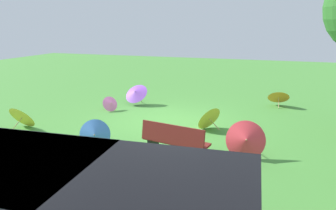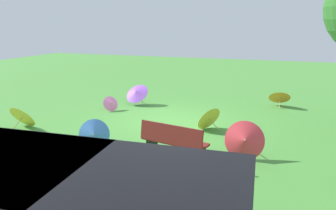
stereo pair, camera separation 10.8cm
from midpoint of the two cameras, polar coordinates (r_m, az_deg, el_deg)
ground at (r=10.58m, az=0.16°, el=-2.99°), size 40.00×40.00×0.00m
van_dark at (r=4.43m, az=-20.25°, el=-16.81°), size 4.70×2.34×1.53m
park_bench at (r=7.54m, az=1.36°, el=-6.47°), size 1.66×0.78×0.90m
parasol_yellow_0 at (r=10.82m, az=-23.91°, el=-1.71°), size 0.91×0.77×0.77m
parasol_orange_0 at (r=13.15m, az=19.34°, el=1.47°), size 0.88×0.77×0.73m
parasol_blue_0 at (r=8.41m, az=-12.62°, el=-5.11°), size 0.85×0.83×0.79m
parasol_red_1 at (r=7.83m, az=13.83°, el=-6.08°), size 1.01×1.00×0.94m
parasol_purple_0 at (r=12.70m, az=-5.38°, el=2.22°), size 1.03×0.93×0.86m
parasol_pink_1 at (r=12.01m, az=-9.78°, el=0.30°), size 0.63×0.69×0.56m
parasol_yellow_1 at (r=9.78m, az=7.28°, el=-2.13°), size 0.89×0.97×0.79m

